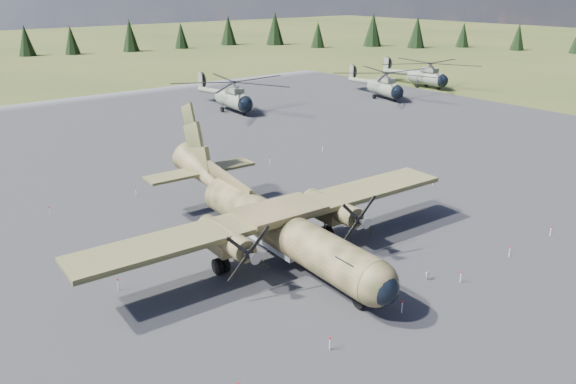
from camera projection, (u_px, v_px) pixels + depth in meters
ground at (308, 227)px, 46.72m from camera, size 500.00×500.00×0.00m
apron at (241, 194)px, 54.04m from camera, size 120.00×120.00×0.04m
transport_plane at (271, 217)px, 41.31m from camera, size 30.22×27.44×9.96m
helicopter_near at (233, 90)px, 87.75m from camera, size 21.03×23.74×4.96m
helicopter_mid at (385, 80)px, 98.02m from camera, size 22.38×23.54×4.75m
helicopter_far at (427, 70)px, 108.89m from camera, size 20.48×23.34×4.91m
info_placard_left at (392, 279)px, 37.55m from camera, size 0.44×0.28×0.64m
info_placard_right at (428, 274)px, 38.21m from camera, size 0.42×0.23×0.62m
barrier_fence at (305, 223)px, 46.22m from camera, size 33.12×29.62×0.85m
treeline at (284, 178)px, 43.75m from camera, size 312.42×305.67×10.91m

